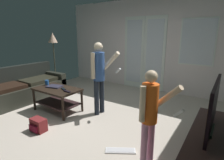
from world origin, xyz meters
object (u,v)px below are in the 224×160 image
at_px(person_adult, 99,72).
at_px(backpack, 38,125).
at_px(laptop_closed, 55,86).
at_px(tv_remote_black, 63,89).
at_px(coffee_table, 57,95).
at_px(loose_keyboard, 120,151).
at_px(floor_lamp, 53,41).
at_px(cup_near_edge, 47,82).
at_px(leather_couch, 21,89).
at_px(dvd_remote_slim, 67,91).
at_px(flat_screen_tv, 213,107).
at_px(tv_stand, 207,147).
at_px(person_child, 150,111).

xyz_separation_m(person_adult, backpack, (-0.46, -1.18, -0.79)).
height_order(laptop_closed, tv_remote_black, laptop_closed).
distance_m(coffee_table, loose_keyboard, 2.00).
height_order(floor_lamp, backpack, floor_lamp).
distance_m(coffee_table, cup_near_edge, 0.47).
bearing_deg(backpack, tv_remote_black, 105.69).
bearing_deg(loose_keyboard, floor_lamp, 153.89).
height_order(leather_couch, backpack, leather_couch).
bearing_deg(cup_near_edge, dvd_remote_slim, -7.77).
relative_size(flat_screen_tv, loose_keyboard, 2.37).
bearing_deg(dvd_remote_slim, person_adult, 45.46).
bearing_deg(tv_remote_black, flat_screen_tv, 23.10).
bearing_deg(cup_near_edge, tv_stand, -1.72).
bearing_deg(person_child, dvd_remote_slim, 166.59).
bearing_deg(leather_couch, laptop_closed, 6.27).
height_order(cup_near_edge, tv_remote_black, cup_near_edge).
bearing_deg(loose_keyboard, flat_screen_tv, 22.16).
xyz_separation_m(flat_screen_tv, person_child, (-0.63, -0.48, -0.03)).
bearing_deg(flat_screen_tv, floor_lamp, 164.32).
relative_size(leather_couch, person_adult, 1.44).
distance_m(floor_lamp, tv_remote_black, 2.32).
bearing_deg(floor_lamp, laptop_closed, -39.55).
bearing_deg(dvd_remote_slim, cup_near_edge, 175.46).
bearing_deg(coffee_table, person_adult, 24.86).
height_order(tv_stand, person_child, person_child).
distance_m(leather_couch, coffee_table, 1.30).
xyz_separation_m(coffee_table, flat_screen_tv, (2.97, -0.04, 0.42)).
distance_m(flat_screen_tv, laptop_closed, 3.11).
xyz_separation_m(coffee_table, floor_lamp, (-1.58, 1.24, 1.07)).
distance_m(leather_couch, laptop_closed, 1.19).
distance_m(flat_screen_tv, cup_near_edge, 3.40).
relative_size(tv_stand, loose_keyboard, 3.55).
height_order(flat_screen_tv, person_adult, person_adult).
height_order(floor_lamp, dvd_remote_slim, floor_lamp).
xyz_separation_m(flat_screen_tv, loose_keyboard, (-1.06, -0.43, -0.78)).
relative_size(cup_near_edge, dvd_remote_slim, 0.67).
distance_m(person_adult, backpack, 1.50).
height_order(person_child, laptop_closed, person_child).
xyz_separation_m(tv_stand, dvd_remote_slim, (-2.60, -0.01, 0.30)).
xyz_separation_m(leather_couch, floor_lamp, (-0.28, 1.32, 1.15)).
bearing_deg(tv_stand, person_child, -142.78).
xyz_separation_m(loose_keyboard, cup_near_edge, (-2.33, 0.53, 0.56)).
height_order(loose_keyboard, dvd_remote_slim, dvd_remote_slim).
xyz_separation_m(laptop_closed, dvd_remote_slim, (0.50, -0.09, -0.00)).
relative_size(tv_remote_black, dvd_remote_slim, 1.00).
bearing_deg(backpack, loose_keyboard, 11.88).
relative_size(tv_stand, cup_near_edge, 13.88).
distance_m(person_child, cup_near_edge, 2.83).
relative_size(flat_screen_tv, backpack, 3.67).
bearing_deg(laptop_closed, loose_keyboard, -28.67).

